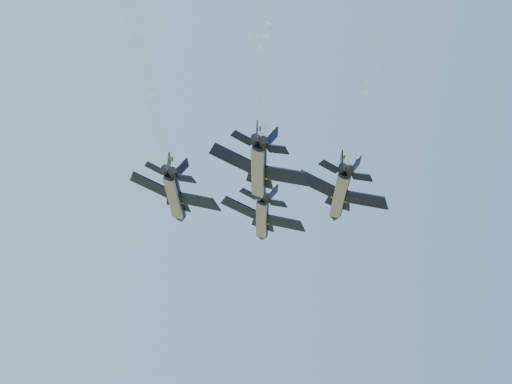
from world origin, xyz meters
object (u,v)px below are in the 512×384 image
object	(u,v)px
jet_slot	(259,171)
jet_lead	(263,218)
jet_left	(176,196)
jet_right	(340,195)

from	to	relation	value
jet_slot	jet_lead	bearing A→B (deg)	89.49
jet_lead	jet_left	size ratio (longest dim) A/B	1.00
jet_lead	jet_slot	xyz separation A→B (m)	(-5.89, -19.08, 0.00)
jet_lead	jet_slot	bearing A→B (deg)	-90.51
jet_left	jet_right	xyz separation A→B (m)	(22.41, -6.81, 0.00)
jet_left	jet_slot	size ratio (longest dim) A/B	1.00
jet_right	jet_slot	world-z (taller)	same
jet_right	jet_slot	size ratio (longest dim) A/B	1.00
jet_lead	jet_left	bearing A→B (deg)	-139.91
jet_lead	jet_slot	size ratio (longest dim) A/B	1.00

